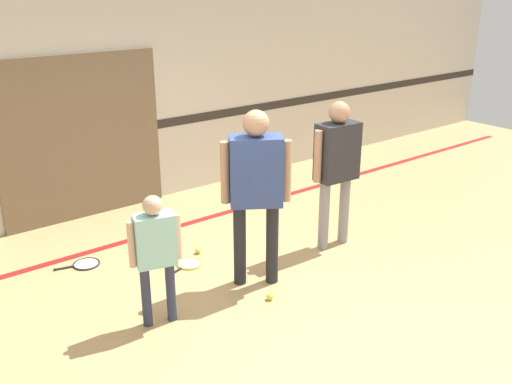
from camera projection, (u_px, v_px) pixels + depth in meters
ground_plane at (249, 293)px, 5.49m from camera, size 16.00×16.00×0.00m
wall_back at (109, 86)px, 7.04m from camera, size 16.00×0.07×3.20m
wall_panel at (82, 138)px, 6.95m from camera, size 2.06×0.05×2.03m
floor_stripe at (159, 232)px, 6.81m from camera, size 14.40×0.10×0.01m
person_instructor at (256, 180)px, 5.32m from camera, size 0.57×0.49×1.74m
person_student_left at (155, 246)px, 4.77m from camera, size 0.44×0.26×1.19m
person_student_right at (337, 159)px, 6.14m from camera, size 0.63×0.28×1.65m
racket_spare_on_floor at (188, 264)px, 6.02m from camera, size 0.52×0.34×0.03m
racket_second_spare at (85, 264)px, 6.03m from camera, size 0.50×0.34×0.03m
tennis_ball_near_instructor at (270, 297)px, 5.37m from camera, size 0.07×0.07×0.07m
tennis_ball_by_spare_racket at (198, 251)px, 6.28m from camera, size 0.07×0.07×0.07m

